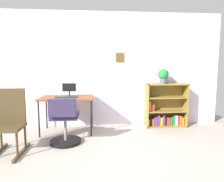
{
  "coord_description": "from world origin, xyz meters",
  "views": [
    {
      "loc": [
        -0.14,
        -2.11,
        1.27
      ],
      "look_at": [
        0.14,
        1.38,
        0.85
      ],
      "focal_mm": 31.27,
      "sensor_mm": 36.0,
      "label": 1
    }
  ],
  "objects_px": {
    "office_chair": "(65,124)",
    "bookshelf_low": "(165,108)",
    "desk": "(67,100)",
    "potted_plant_on_shelf": "(163,75)",
    "rocking_chair": "(10,121)",
    "keyboard": "(66,97)",
    "monitor": "(69,89)"
  },
  "relations": [
    {
      "from": "desk",
      "to": "bookshelf_low",
      "type": "xyz_separation_m",
      "value": [
        2.06,
        0.25,
        -0.25
      ]
    },
    {
      "from": "desk",
      "to": "office_chair",
      "type": "xyz_separation_m",
      "value": [
        0.05,
        -0.63,
        -0.3
      ]
    },
    {
      "from": "keyboard",
      "to": "bookshelf_low",
      "type": "bearing_deg",
      "value": 9.61
    },
    {
      "from": "office_chair",
      "to": "bookshelf_low",
      "type": "distance_m",
      "value": 2.2
    },
    {
      "from": "desk",
      "to": "monitor",
      "type": "bearing_deg",
      "value": 48.28
    },
    {
      "from": "office_chair",
      "to": "bookshelf_low",
      "type": "height_order",
      "value": "bookshelf_low"
    },
    {
      "from": "bookshelf_low",
      "to": "potted_plant_on_shelf",
      "type": "bearing_deg",
      "value": -145.46
    },
    {
      "from": "office_chair",
      "to": "potted_plant_on_shelf",
      "type": "height_order",
      "value": "potted_plant_on_shelf"
    },
    {
      "from": "monitor",
      "to": "potted_plant_on_shelf",
      "type": "distance_m",
      "value": 1.97
    },
    {
      "from": "desk",
      "to": "monitor",
      "type": "distance_m",
      "value": 0.2
    },
    {
      "from": "office_chair",
      "to": "rocking_chair",
      "type": "relative_size",
      "value": 0.83
    },
    {
      "from": "desk",
      "to": "rocking_chair",
      "type": "bearing_deg",
      "value": -129.88
    },
    {
      "from": "desk",
      "to": "potted_plant_on_shelf",
      "type": "distance_m",
      "value": 2.05
    },
    {
      "from": "monitor",
      "to": "rocking_chair",
      "type": "height_order",
      "value": "monitor"
    },
    {
      "from": "keyboard",
      "to": "potted_plant_on_shelf",
      "type": "height_order",
      "value": "potted_plant_on_shelf"
    },
    {
      "from": "office_chair",
      "to": "potted_plant_on_shelf",
      "type": "relative_size",
      "value": 2.52
    },
    {
      "from": "keyboard",
      "to": "rocking_chair",
      "type": "height_order",
      "value": "rocking_chair"
    },
    {
      "from": "keyboard",
      "to": "desk",
      "type": "bearing_deg",
      "value": 91.95
    },
    {
      "from": "desk",
      "to": "office_chair",
      "type": "bearing_deg",
      "value": -85.79
    },
    {
      "from": "office_chair",
      "to": "bookshelf_low",
      "type": "bearing_deg",
      "value": 23.71
    },
    {
      "from": "rocking_chair",
      "to": "potted_plant_on_shelf",
      "type": "xyz_separation_m",
      "value": [
        2.7,
        1.06,
        0.63
      ]
    },
    {
      "from": "monitor",
      "to": "rocking_chair",
      "type": "bearing_deg",
      "value": -129.98
    },
    {
      "from": "office_chair",
      "to": "bookshelf_low",
      "type": "relative_size",
      "value": 0.85
    },
    {
      "from": "rocking_chair",
      "to": "desk",
      "type": "bearing_deg",
      "value": 50.12
    },
    {
      "from": "rocking_chair",
      "to": "bookshelf_low",
      "type": "xyz_separation_m",
      "value": [
        2.78,
        1.12,
        -0.08
      ]
    },
    {
      "from": "bookshelf_low",
      "to": "potted_plant_on_shelf",
      "type": "relative_size",
      "value": 2.96
    },
    {
      "from": "keyboard",
      "to": "rocking_chair",
      "type": "relative_size",
      "value": 0.44
    },
    {
      "from": "rocking_chair",
      "to": "bookshelf_low",
      "type": "bearing_deg",
      "value": 21.86
    },
    {
      "from": "desk",
      "to": "rocking_chair",
      "type": "height_order",
      "value": "rocking_chair"
    },
    {
      "from": "rocking_chair",
      "to": "bookshelf_low",
      "type": "distance_m",
      "value": 3.0
    },
    {
      "from": "monitor",
      "to": "keyboard",
      "type": "distance_m",
      "value": 0.2
    },
    {
      "from": "bookshelf_low",
      "to": "potted_plant_on_shelf",
      "type": "distance_m",
      "value": 0.71
    }
  ]
}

